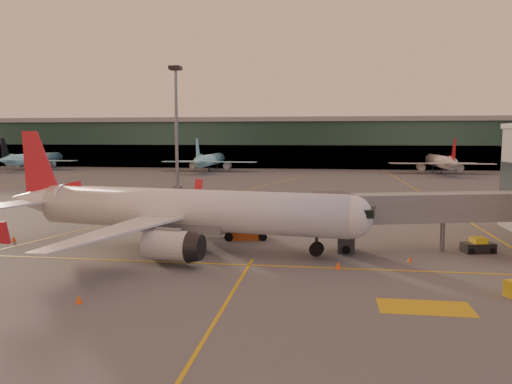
# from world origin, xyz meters

# --- Properties ---
(ground) EXTENTS (600.00, 600.00, 0.00)m
(ground) POSITION_xyz_m (0.00, 0.00, 0.00)
(ground) COLOR #4C4F54
(ground) RESTS_ON ground
(taxi_markings) EXTENTS (100.12, 173.00, 0.01)m
(taxi_markings) POSITION_xyz_m (-7.32, 44.49, 0.01)
(taxi_markings) COLOR gold
(taxi_markings) RESTS_ON ground
(terminal) EXTENTS (400.00, 20.00, 17.60)m
(terminal) POSITION_xyz_m (0.00, 141.79, 8.76)
(terminal) COLOR #19382D
(terminal) RESTS_ON ground
(mast_west_near) EXTENTS (2.40, 2.40, 25.60)m
(mast_west_near) POSITION_xyz_m (-20.00, 66.00, 14.86)
(mast_west_near) COLOR slate
(mast_west_near) RESTS_ON ground
(distant_aircraft_row) EXTENTS (290.00, 34.00, 13.00)m
(distant_aircraft_row) POSITION_xyz_m (-21.00, 118.00, 0.00)
(distant_aircraft_row) COLOR #96EDFB
(distant_aircraft_row) RESTS_ON ground
(main_airplane) EXTENTS (38.43, 34.80, 11.62)m
(main_airplane) POSITION_xyz_m (-2.94, 10.10, 3.77)
(main_airplane) COLOR silver
(main_airplane) RESTS_ON ground
(jet_bridge) EXTENTS (26.31, 9.69, 5.78)m
(jet_bridge) POSITION_xyz_m (24.09, 13.45, 4.00)
(jet_bridge) COLOR slate
(jet_bridge) RESTS_ON ground
(catering_truck) EXTENTS (6.21, 3.65, 4.52)m
(catering_truck) POSITION_xyz_m (2.65, 15.90, 2.57)
(catering_truck) COLOR #AC4618
(catering_truck) RESTS_ON ground
(pushback_tug) EXTENTS (3.20, 2.19, 1.50)m
(pushback_tug) POSITION_xyz_m (26.01, 12.67, 0.61)
(pushback_tug) COLOR black
(pushback_tug) RESTS_ON ground
(cone_nose) EXTENTS (0.41, 0.41, 0.52)m
(cone_nose) POSITION_xyz_m (18.93, 8.00, 0.25)
(cone_nose) COLOR #FF500D
(cone_nose) RESTS_ON ground
(cone_tail) EXTENTS (0.48, 0.48, 0.61)m
(cone_tail) POSITION_xyz_m (-21.25, 11.21, 0.29)
(cone_tail) COLOR #FF500D
(cone_tail) RESTS_ON ground
(cone_wing_right) EXTENTS (0.46, 0.46, 0.58)m
(cone_wing_right) POSITION_xyz_m (-4.71, -6.37, 0.28)
(cone_wing_right) COLOR #FF500D
(cone_wing_right) RESTS_ON ground
(cone_fwd) EXTENTS (0.49, 0.49, 0.63)m
(cone_fwd) POSITION_xyz_m (12.61, 4.89, 0.30)
(cone_fwd) COLOR #FF500D
(cone_fwd) RESTS_ON ground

